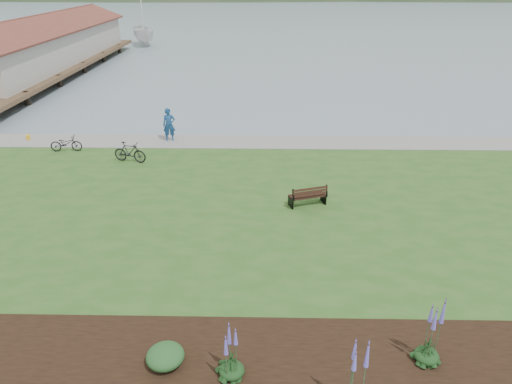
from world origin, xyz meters
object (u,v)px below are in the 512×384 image
at_px(person, 169,122).
at_px(bicycle_a, 66,143).
at_px(sailboat, 145,45).
at_px(park_bench, 308,196).

relative_size(person, bicycle_a, 1.34).
bearing_deg(sailboat, park_bench, -92.01).
xyz_separation_m(park_bench, bicycle_a, (-12.44, 6.08, -0.03)).
bearing_deg(bicycle_a, park_bench, -121.10).
distance_m(park_bench, person, 10.64).
height_order(person, sailboat, sailboat).
xyz_separation_m(park_bench, sailboat, (-18.03, 46.90, -0.86)).
distance_m(park_bench, sailboat, 50.25).
bearing_deg(person, park_bench, -60.86).
height_order(person, bicycle_a, person).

